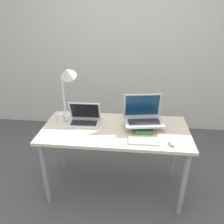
{
  "coord_description": "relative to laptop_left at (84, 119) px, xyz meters",
  "views": [
    {
      "loc": [
        0.16,
        -1.54,
        1.83
      ],
      "look_at": [
        -0.03,
        0.34,
        0.94
      ],
      "focal_mm": 35.0,
      "sensor_mm": 36.0,
      "label": 1
    }
  ],
  "objects": [
    {
      "name": "mouse",
      "position": [
        0.85,
        -0.3,
        -0.03
      ],
      "size": [
        0.06,
        0.11,
        0.03
      ],
      "color": "white",
      "rests_on": "desk"
    },
    {
      "name": "laptop_left",
      "position": [
        0.0,
        0.0,
        0.0
      ],
      "size": [
        0.33,
        0.23,
        0.22
      ],
      "color": "silver",
      "rests_on": "desk"
    },
    {
      "name": "desk",
      "position": [
        0.33,
        -0.09,
        -0.14
      ],
      "size": [
        1.45,
        0.68,
        0.76
      ],
      "color": "beige",
      "rests_on": "ground_plane"
    },
    {
      "name": "laptop_on_books",
      "position": [
        0.6,
        -0.02,
        0.07
      ],
      "size": [
        0.41,
        0.31,
        0.26
      ],
      "color": "#B2B2B7",
      "rests_on": "book_stack"
    },
    {
      "name": "wireless_keyboard",
      "position": [
        0.6,
        -0.3,
        -0.04
      ],
      "size": [
        0.27,
        0.12,
        0.01
      ],
      "color": "silver",
      "rests_on": "desk"
    },
    {
      "name": "ground_plane",
      "position": [
        0.33,
        -0.43,
        -0.8
      ],
      "size": [
        14.0,
        14.0,
        0.0
      ],
      "primitive_type": "plane",
      "color": "#515156"
    },
    {
      "name": "desk_lamp",
      "position": [
        -0.18,
        0.12,
        0.39
      ],
      "size": [
        0.23,
        0.2,
        0.58
      ],
      "color": "white",
      "rests_on": "desk"
    },
    {
      "name": "book_stack",
      "position": [
        0.59,
        -0.05,
        -0.01
      ],
      "size": [
        0.2,
        0.27,
        0.06
      ],
      "color": "#33753D",
      "rests_on": "desk"
    },
    {
      "name": "wall_back",
      "position": [
        0.33,
        1.4,
        0.55
      ],
      "size": [
        8.0,
        0.05,
        2.7
      ],
      "color": "silver",
      "rests_on": "ground_plane"
    },
    {
      "name": "mug",
      "position": [
        -0.25,
        0.0,
        0.0
      ],
      "size": [
        0.12,
        0.07,
        0.09
      ],
      "color": "white",
      "rests_on": "desk"
    }
  ]
}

